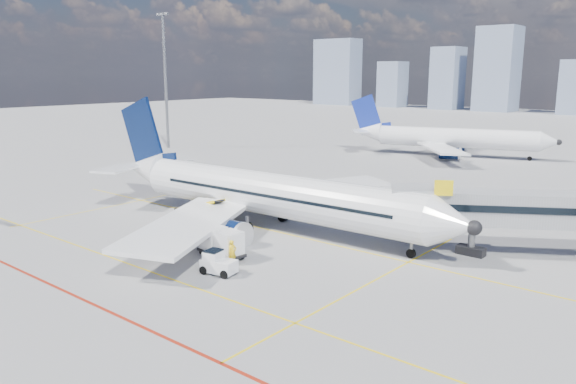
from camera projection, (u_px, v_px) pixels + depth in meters
The scene contains 10 objects.
ground at pixel (208, 251), 46.01m from camera, with size 420.00×420.00×0.00m, color gray.
apron_markings at pixel (165, 262), 43.41m from camera, with size 90.00×35.12×0.01m.
jet_bridge at pixel (576, 213), 43.37m from camera, with size 23.55×15.78×6.30m.
floodlight_mast_nw at pixel (165, 77), 107.60m from camera, with size 3.20×0.61×25.45m.
main_aircraft at pixel (259, 193), 53.06m from camera, with size 41.61×36.24×12.12m.
second_aircraft at pixel (447, 138), 98.04m from camera, with size 34.93×29.87×10.62m.
baggage_tug at pixel (217, 263), 40.72m from camera, with size 2.73×1.94×1.74m.
cargo_dolly at pixel (221, 242), 44.41m from camera, with size 4.28×2.25×2.26m.
belt_loader at pixel (196, 213), 55.52m from camera, with size 7.02×2.55×2.82m.
ramp_worker at pixel (232, 253), 42.48m from camera, with size 0.71×0.47×1.96m, color yellow.
Camera 1 is at (33.05, -29.77, 14.30)m, focal length 35.00 mm.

